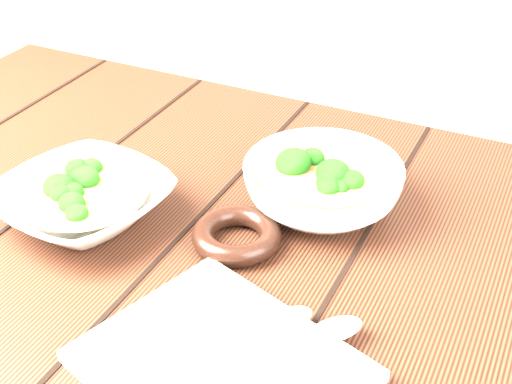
# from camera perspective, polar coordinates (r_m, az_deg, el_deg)

# --- Properties ---
(table) EXTENTS (1.20, 0.80, 0.75)m
(table) POSITION_cam_1_polar(r_m,az_deg,el_deg) (0.93, -4.38, -9.58)
(table) COLOR #3B1C11
(table) RESTS_ON ground
(soup_bowl_front) EXTENTS (0.24, 0.24, 0.06)m
(soup_bowl_front) POSITION_cam_1_polar(r_m,az_deg,el_deg) (0.90, -13.66, -0.66)
(soup_bowl_front) COLOR silver
(soup_bowl_front) RESTS_ON table
(soup_bowl_back) EXTENTS (0.21, 0.21, 0.07)m
(soup_bowl_back) POSITION_cam_1_polar(r_m,az_deg,el_deg) (0.89, 5.35, 0.56)
(soup_bowl_back) COLOR silver
(soup_bowl_back) RESTS_ON table
(trivet) EXTENTS (0.13, 0.13, 0.03)m
(trivet) POSITION_cam_1_polar(r_m,az_deg,el_deg) (0.84, -1.55, -3.49)
(trivet) COLOR black
(trivet) RESTS_ON table
(napkin) EXTENTS (0.30, 0.27, 0.01)m
(napkin) POSITION_cam_1_polar(r_m,az_deg,el_deg) (0.69, -2.83, -13.73)
(napkin) COLOR beige
(napkin) RESTS_ON table
(spoon_left) EXTENTS (0.12, 0.18, 0.01)m
(spoon_left) POSITION_cam_1_polar(r_m,az_deg,el_deg) (0.71, -0.24, -11.34)
(spoon_left) COLOR #BAB2A4
(spoon_left) RESTS_ON napkin
(spoon_right) EXTENTS (0.14, 0.17, 0.01)m
(spoon_right) POSITION_cam_1_polar(r_m,az_deg,el_deg) (0.70, 3.55, -11.84)
(spoon_right) COLOR #BAB2A4
(spoon_right) RESTS_ON napkin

